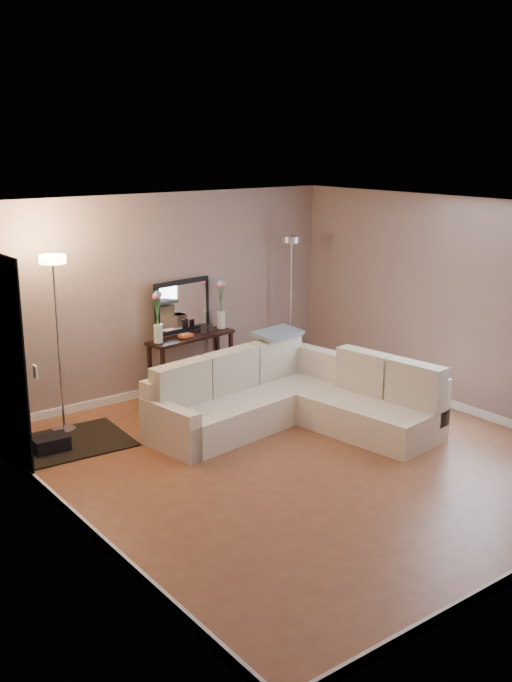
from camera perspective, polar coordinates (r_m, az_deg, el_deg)
floor at (r=8.10m, az=3.46°, el=-8.75°), size 5.00×5.50×0.01m
ceiling at (r=7.45m, az=3.78°, el=9.97°), size 5.00×5.50×0.01m
wall_back at (r=9.87m, az=-6.90°, el=3.46°), size 5.00×0.02×2.60m
wall_left at (r=6.38m, az=-13.78°, el=-3.25°), size 0.02×5.50×2.60m
wall_right at (r=9.46m, az=15.24°, el=2.54°), size 0.02×5.50×2.60m
baseboard_back at (r=10.17m, az=-6.61°, el=-3.48°), size 5.00×0.03×0.10m
baseboard_left at (r=6.88m, az=-12.92°, el=-13.16°), size 0.03×5.50×0.10m
baseboard_right at (r=9.78m, az=14.65°, el=-4.65°), size 0.03×5.50×0.10m
doorway at (r=7.98m, az=-18.42°, el=-1.44°), size 0.02×1.20×2.20m
switch_plate at (r=7.18m, az=-16.24°, el=-2.23°), size 0.02×0.08×0.12m
sectional_sofa at (r=8.84m, az=2.48°, el=-4.39°), size 2.77×2.46×0.87m
throw_blanket at (r=9.37m, az=1.64°, el=0.59°), size 0.68×0.47×0.08m
console_table at (r=9.93m, az=-5.20°, el=-1.57°), size 1.29×0.50×0.77m
leaning_mirror at (r=9.92m, az=-5.55°, el=2.61°), size 0.88×0.16×0.69m
table_decor at (r=9.84m, az=-4.79°, el=0.60°), size 0.54×0.14×0.13m
flower_vase_left at (r=9.49m, az=-7.39°, el=1.53°), size 0.15×0.13×0.66m
flower_vase_right at (r=10.15m, az=-2.65°, el=2.52°), size 0.15×0.13×0.66m
floor_lamp_lit at (r=8.63m, az=-14.79°, el=2.33°), size 0.30×0.30×2.03m
floor_lamp_unlit at (r=10.57m, az=2.63°, el=4.78°), size 0.29×0.29×1.96m
charcoal_rug at (r=8.67m, az=-14.02°, el=-7.46°), size 1.39×1.08×0.02m
black_bag at (r=8.51m, az=-15.15°, el=-7.69°), size 0.39×0.29×0.24m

